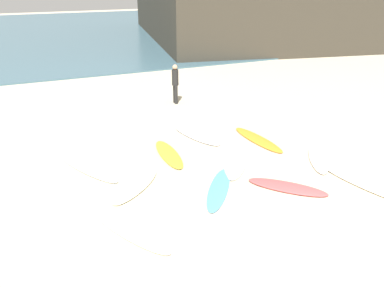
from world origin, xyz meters
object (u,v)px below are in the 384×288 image
at_px(surfboard_3, 287,187).
at_px(surfboard_9, 363,183).
at_px(surfboard_8, 88,169).
at_px(surfboard_10, 197,136).
at_px(beachgoer_near, 175,82).
at_px(surfboard_6, 318,159).
at_px(surfboard_1, 136,186).
at_px(surfboard_5, 258,139).
at_px(surfboard_7, 219,189).
at_px(surfboard_2, 235,163).
at_px(surfboard_4, 169,154).
at_px(surfboard_0, 128,229).

bearing_deg(surfboard_3, surfboard_9, 120.38).
bearing_deg(surfboard_8, surfboard_9, -54.71).
xyz_separation_m(surfboard_8, surfboard_10, (3.86, 1.05, 0.01)).
bearing_deg(beachgoer_near, surfboard_9, -163.96).
bearing_deg(surfboard_6, surfboard_8, 13.62).
bearing_deg(surfboard_8, beachgoer_near, 23.06).
height_order(surfboard_1, beachgoer_near, beachgoer_near).
height_order(surfboard_1, surfboard_5, surfboard_1).
relative_size(surfboard_7, surfboard_10, 1.05).
bearing_deg(surfboard_7, surfboard_5, -102.20).
distance_m(surfboard_3, surfboard_10, 4.30).
height_order(surfboard_6, surfboard_9, same).
height_order(surfboard_2, surfboard_9, surfboard_9).
relative_size(surfboard_4, surfboard_9, 0.86).
distance_m(surfboard_0, surfboard_7, 2.74).
relative_size(surfboard_2, surfboard_3, 1.05).
distance_m(surfboard_1, surfboard_9, 5.96).
bearing_deg(beachgoer_near, surfboard_6, -161.97).
distance_m(surfboard_5, surfboard_8, 5.57).
bearing_deg(surfboard_5, surfboard_0, -151.66).
bearing_deg(surfboard_2, surfboard_10, 128.08).
height_order(surfboard_6, surfboard_8, surfboard_6).
bearing_deg(surfboard_9, surfboard_3, 152.50).
xyz_separation_m(surfboard_0, surfboard_7, (2.62, 0.79, -0.00)).
xyz_separation_m(surfboard_1, surfboard_8, (-0.91, 1.54, -0.00)).
xyz_separation_m(surfboard_1, surfboard_9, (5.49, -2.31, 0.00)).
bearing_deg(surfboard_7, surfboard_0, 52.93).
bearing_deg(surfboard_9, surfboard_0, 166.06).
bearing_deg(beachgoer_near, surfboard_7, 171.05).
relative_size(surfboard_3, beachgoer_near, 1.24).
relative_size(surfboard_0, surfboard_6, 1.24).
bearing_deg(surfboard_2, surfboard_5, 75.11).
relative_size(surfboard_1, surfboard_7, 0.88).
bearing_deg(surfboard_9, beachgoer_near, 91.70).
relative_size(surfboard_3, surfboard_7, 0.88).
xyz_separation_m(surfboard_3, surfboard_4, (-2.02, 3.21, 0.00)).
xyz_separation_m(surfboard_6, surfboard_9, (0.07, -1.68, 0.00)).
xyz_separation_m(surfboard_2, surfboard_7, (-1.14, -1.14, -0.01)).
bearing_deg(surfboard_8, surfboard_1, -83.11).
relative_size(surfboard_2, surfboard_8, 0.84).
distance_m(surfboard_5, surfboard_6, 2.21).
height_order(surfboard_7, surfboard_9, surfboard_9).
height_order(surfboard_0, surfboard_5, same).
xyz_separation_m(surfboard_1, surfboard_3, (3.54, -1.67, 0.00)).
distance_m(surfboard_6, beachgoer_near, 7.39).
height_order(surfboard_5, surfboard_7, surfboard_5).
distance_m(surfboard_3, surfboard_8, 5.49).
height_order(surfboard_3, surfboard_5, surfboard_3).
distance_m(surfboard_3, beachgoer_near, 8.24).
bearing_deg(surfboard_5, surfboard_9, -80.23).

